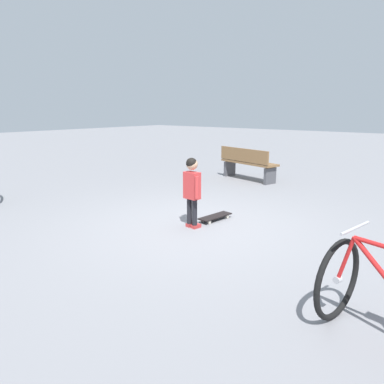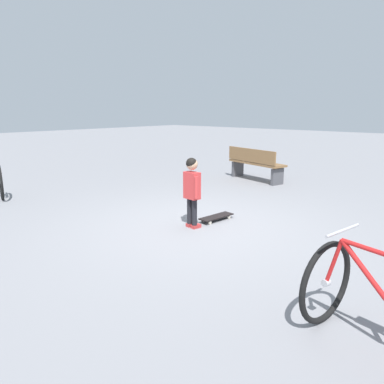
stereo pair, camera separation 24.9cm
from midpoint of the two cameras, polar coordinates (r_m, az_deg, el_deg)
name	(u,v)px [view 2 (the right image)]	position (r m, az deg, el deg)	size (l,w,h in m)	color
ground_plane	(201,226)	(5.55, 2.69, -5.40)	(50.00, 50.00, 0.00)	gray
child_person	(192,185)	(5.32, 1.35, 1.11)	(0.35, 0.25, 1.06)	black
skateboard	(216,217)	(5.83, 5.06, -3.93)	(0.26, 0.64, 0.07)	black
street_bench	(255,164)	(9.13, 10.69, 4.42)	(1.66, 0.82, 0.80)	brown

